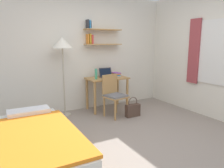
% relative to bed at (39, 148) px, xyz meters
% --- Properties ---
extents(ground_plane, '(5.28, 5.28, 0.00)m').
position_rel_bed_xyz_m(ground_plane, '(1.47, 0.00, -0.24)').
color(ground_plane, gray).
extents(wall_back, '(4.40, 0.27, 2.60)m').
position_rel_bed_xyz_m(wall_back, '(1.47, 2.02, 1.07)').
color(wall_back, silver).
rests_on(wall_back, ground_plane).
extents(wall_right, '(0.10, 4.40, 2.60)m').
position_rel_bed_xyz_m(wall_right, '(3.49, 0.02, 1.06)').
color(wall_right, silver).
rests_on(wall_right, ground_plane).
extents(bed, '(0.89, 1.94, 0.54)m').
position_rel_bed_xyz_m(bed, '(0.00, 0.00, 0.00)').
color(bed, '#B2844C').
rests_on(bed, ground_plane).
extents(desk, '(0.92, 0.54, 0.75)m').
position_rel_bed_xyz_m(desk, '(1.85, 1.70, 0.35)').
color(desk, '#B2844C').
rests_on(desk, ground_plane).
extents(desk_chair, '(0.49, 0.49, 0.88)m').
position_rel_bed_xyz_m(desk_chair, '(1.76, 1.21, 0.24)').
color(desk_chair, '#B2844C').
rests_on(desk_chair, ground_plane).
extents(standing_lamp, '(0.41, 0.41, 1.65)m').
position_rel_bed_xyz_m(standing_lamp, '(0.85, 1.73, 1.22)').
color(standing_lamp, '#B2A893').
rests_on(standing_lamp, ground_plane).
extents(laptop, '(0.32, 0.22, 0.21)m').
position_rel_bed_xyz_m(laptop, '(1.86, 1.76, 0.56)').
color(laptop, '#2D2D33').
rests_on(laptop, desk).
extents(water_bottle, '(0.06, 0.06, 0.23)m').
position_rel_bed_xyz_m(water_bottle, '(1.54, 1.62, 0.62)').
color(water_bottle, '#42A87F').
rests_on(water_bottle, desk).
extents(book_stack, '(0.19, 0.23, 0.09)m').
position_rel_bed_xyz_m(book_stack, '(2.13, 1.76, 0.55)').
color(book_stack, silver).
rests_on(book_stack, desk).
extents(handbag, '(0.32, 0.13, 0.42)m').
position_rel_bed_xyz_m(handbag, '(2.08, 0.97, -0.10)').
color(handbag, '#4C382D').
rests_on(handbag, ground_plane).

